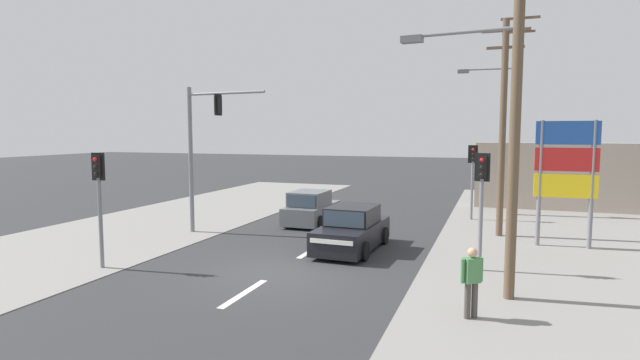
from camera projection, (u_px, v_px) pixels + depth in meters
name	position (u px, v px, depth m)	size (l,w,h in m)	color
ground_plane	(276.00, 273.00, 14.83)	(140.00, 140.00, 0.00)	#303033
lane_dash_near	(244.00, 293.00, 12.95)	(0.20, 2.40, 0.01)	silver
lane_dash_mid	(311.00, 250.00, 17.65)	(0.20, 2.40, 0.01)	silver
lane_dash_far	(350.00, 225.00, 22.34)	(0.20, 2.40, 0.01)	silver
kerb_right_verge	(604.00, 284.00, 13.72)	(10.00, 44.00, 0.02)	gray
kerb_left_verge	(134.00, 229.00, 21.40)	(8.00, 40.00, 0.02)	gray
utility_pole_foreground_right	(510.00, 99.00, 12.09)	(3.78, 0.60, 9.25)	brown
utility_pole_midground_right	(503.00, 124.00, 19.64)	(1.80, 0.26, 8.55)	brown
utility_pole_background_right	(514.00, 106.00, 24.67)	(3.78, 0.38, 10.14)	brown
traffic_signal_mast	(201.00, 140.00, 20.29)	(3.68, 0.52, 6.00)	slate
pedestal_signal_right_kerb	(482.00, 192.00, 14.81)	(0.44, 0.30, 3.56)	slate
pedestal_signal_left_kerb	(99.00, 190.00, 15.11)	(0.44, 0.30, 3.56)	slate
pedestal_signal_far_median	(473.00, 169.00, 23.53)	(0.44, 0.29, 3.56)	slate
shopping_plaza_sign	(566.00, 166.00, 17.82)	(2.10, 0.16, 4.60)	slate
shopfront_wall_far	(595.00, 178.00, 26.02)	(12.00, 1.00, 3.60)	#A39384
sedan_receding_far	(352.00, 230.00, 17.69)	(2.01, 4.30, 1.56)	black
hatchback_oncoming_near	(311.00, 209.00, 22.64)	(1.82, 3.66, 1.53)	slate
pedestrian_at_kerb	(472.00, 279.00, 11.10)	(0.47, 0.39, 1.63)	#47423D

